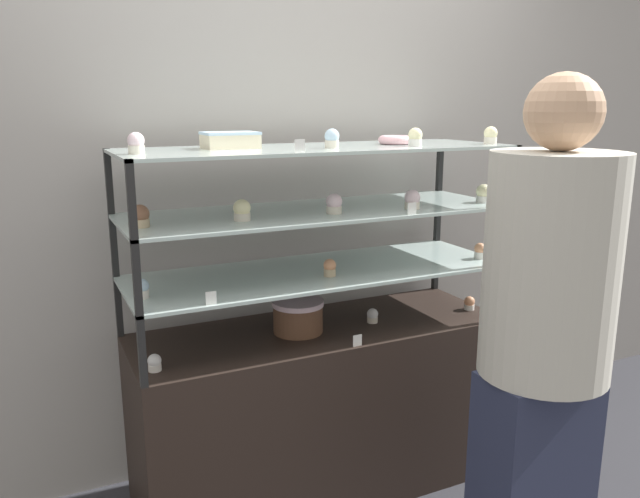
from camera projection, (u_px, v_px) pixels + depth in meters
The scene contains 29 objects.
ground_plane at pixel (320, 484), 2.69m from camera, with size 20.00×20.00×0.00m, color #2D2D33.
back_wall at pixel (280, 173), 2.75m from camera, with size 8.00×0.05×2.60m.
display_base at pixel (320, 408), 2.61m from camera, with size 1.51×0.53×0.71m.
display_riser_lower at pixel (320, 273), 2.47m from camera, with size 1.51×0.53×0.24m.
display_riser_middle at pixel (320, 213), 2.42m from camera, with size 1.51×0.53×0.24m.
display_riser_upper at pixel (320, 150), 2.36m from camera, with size 1.51×0.53×0.24m.
layer_cake_centerpiece at pixel (298, 316), 2.46m from camera, with size 0.20×0.20×0.13m.
sheet_cake_frosted at pixel (230, 140), 2.27m from camera, with size 0.20×0.14×0.06m.
cupcake_0 at pixel (155, 363), 2.11m from camera, with size 0.05×0.05×0.06m.
cupcake_1 at pixel (372, 316), 2.58m from camera, with size 0.05×0.05×0.06m.
cupcake_2 at pixel (469, 303), 2.74m from camera, with size 0.05×0.05×0.06m.
price_tag_0 at pixel (357, 341), 2.32m from camera, with size 0.04×0.00×0.04m.
cupcake_3 at pixel (142, 289), 2.10m from camera, with size 0.05×0.05×0.07m.
cupcake_4 at pixel (330, 268), 2.37m from camera, with size 0.05×0.05×0.07m.
cupcake_5 at pixel (480, 251), 2.65m from camera, with size 0.05×0.05×0.07m.
price_tag_1 at pixel (211, 298), 2.04m from camera, with size 0.04×0.00×0.04m.
cupcake_6 at pixel (140, 216), 2.07m from camera, with size 0.06×0.06×0.08m.
cupcake_7 at pixel (242, 211), 2.18m from camera, with size 0.06×0.06×0.08m.
cupcake_8 at pixel (334, 204), 2.32m from camera, with size 0.06×0.06×0.08m.
cupcake_9 at pixel (412, 200), 2.43m from camera, with size 0.06×0.06×0.08m.
cupcake_10 at pixel (484, 194), 2.59m from camera, with size 0.06×0.06×0.08m.
price_tag_2 at pixel (412, 208), 2.31m from camera, with size 0.04×0.00×0.04m.
cupcake_11 at pixel (136, 143), 2.01m from camera, with size 0.05×0.05×0.07m.
cupcake_12 at pixel (332, 139), 2.29m from camera, with size 0.05×0.05×0.07m.
cupcake_13 at pixel (415, 137), 2.38m from camera, with size 0.05×0.05×0.07m.
cupcake_14 at pixel (491, 135), 2.52m from camera, with size 0.05×0.05×0.07m.
price_tag_3 at pixel (300, 146), 2.06m from camera, with size 0.04×0.00×0.04m.
donut_glazed at pixel (396, 140), 2.51m from camera, with size 0.14×0.14×0.03m.
customer_figure at pixel (544, 337), 1.91m from camera, with size 0.39×0.39×1.69m.
Camera 1 is at (-1.03, -2.15, 1.60)m, focal length 35.00 mm.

